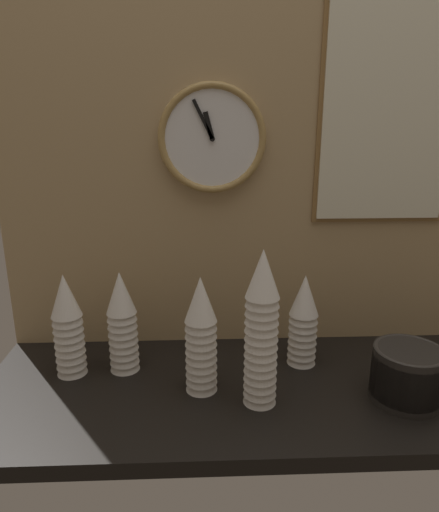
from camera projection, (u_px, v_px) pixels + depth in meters
ground_plane at (290, 389)px, 120.12cm from camera, size 160.00×56.00×4.00cm
wall_tiled_back at (281, 169)px, 129.79cm from camera, size 160.00×3.00×105.00cm
cup_stack_center_right at (303, 320)px, 125.43cm from camera, size 8.02×8.02×26.18cm
cup_stack_far_left at (68, 325)px, 119.83cm from camera, size 8.02×8.02×28.28cm
cup_stack_center at (261, 329)px, 105.71cm from camera, size 8.02×8.02×38.76cm
cup_stack_left at (122, 322)px, 121.79cm from camera, size 8.02×8.02×28.28cm
cup_stack_center_left at (201, 335)px, 112.08cm from camera, size 8.02×8.02×30.38cm
bowl_stack_right at (407, 373)px, 110.34cm from camera, size 16.92×16.92×13.60cm
wall_clock at (212, 139)px, 123.63cm from camera, size 29.50×2.70×29.50cm
menu_board at (387, 113)px, 124.49cm from camera, size 38.25×1.32×60.80cm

